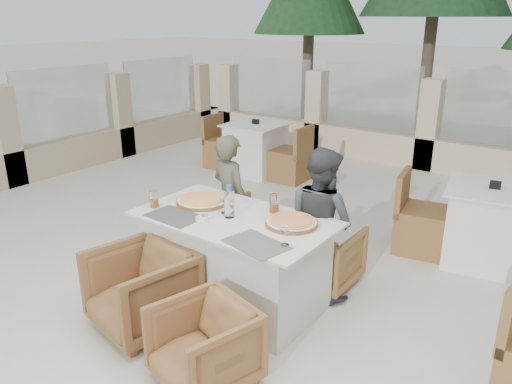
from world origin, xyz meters
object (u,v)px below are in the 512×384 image
Objects in this scene: wine_glass_corner at (285,233)px; diner_right at (321,223)px; bg_table_b at (488,226)px; bg_table_a at (256,149)px; wine_glass_centre at (224,203)px; beer_glass_left at (154,199)px; pizza_right at (292,222)px; armchair_near_right at (204,346)px; pizza_left at (202,200)px; armchair_far_left at (244,233)px; water_bottle at (229,201)px; armchair_near_left at (142,290)px; dining_table at (235,260)px; beer_glass_right at (274,204)px; olive_dish at (205,217)px; armchair_far_right at (324,255)px; diner_left at (230,200)px.

diner_right is (-0.13, 0.76, -0.21)m from wine_glass_corner.
bg_table_a is at bearing 153.90° from bg_table_b.
beer_glass_left is (-0.56, -0.24, -0.02)m from wine_glass_centre.
pizza_right reaches higher than armchair_near_right.
armchair_far_left is (0.03, 0.55, -0.50)m from pizza_left.
pizza_right is 0.52m from water_bottle.
pizza_right is 0.38m from wine_glass_corner.
bg_table_a is at bearing 112.31° from beer_glass_left.
wine_glass_centre is 1.00× the size of wine_glass_corner.
pizza_right is at bearing 18.17° from water_bottle.
wine_glass_centre reaches higher than armchair_near_left.
dining_table is at bearing 136.99° from armchair_far_left.
armchair_near_right is 1.50m from diner_right.
armchair_near_right is (-0.00, -1.03, -0.52)m from pizza_right.
pizza_left is 2.76m from bg_table_b.
beer_glass_right is 1.42× the size of olive_dish.
armchair_far_left is 1.09× the size of armchair_far_right.
bg_table_b is at bearing -129.86° from diner_left.
diner_right is (0.03, -0.15, 0.38)m from armchair_far_right.
water_bottle is at bearing -161.83° from pizza_right.
armchair_near_right is 3.08m from bg_table_b.
diner_right reaches higher than bg_table_a.
pizza_left reaches higher than armchair_far_right.
diner_right is at bearing 49.63° from dining_table.
wine_glass_centre is at bearing 140.70° from diner_left.
bg_table_b reaches higher than armchair_far_left.
armchair_far_left reaches higher than armchair_far_right.
wine_glass_corner is 4.21m from bg_table_a.
armchair_far_right is at bearing 72.54° from armchair_near_left.
water_bottle is at bearing 51.43° from olive_dish.
armchair_far_right is at bearing 105.75° from armchair_near_right.
olive_dish is (-0.36, -0.45, -0.06)m from beer_glass_right.
wine_glass_centre is at bearing -59.61° from bg_table_a.
water_bottle is 0.17× the size of bg_table_b.
pizza_right is 2.23× the size of wine_glass_corner.
armchair_near_right is (0.61, -0.72, -0.52)m from olive_dish.
armchair_near_left is 1.55m from diner_right.
armchair_near_right is at bearing 138.51° from diner_left.
armchair_near_right is (0.25, -1.17, -0.57)m from beer_glass_right.
diner_right reaches higher than armchair_near_left.
bg_table_a is (-2.47, 3.94, 0.11)m from armchair_near_right.
diner_left is 2.91m from bg_table_a.
pizza_left is 1.19m from armchair_far_right.
diner_left reaches higher than beer_glass_left.
wine_glass_corner is 0.14× the size of diner_right.
olive_dish is at bearing -132.09° from dining_table.
wine_glass_centre reaches higher than beer_glass_right.
armchair_near_left reaches higher than armchair_near_right.
wine_glass_centre is 1.23m from armchair_near_right.
diner_left is (-0.35, 0.75, -0.16)m from olive_dish.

